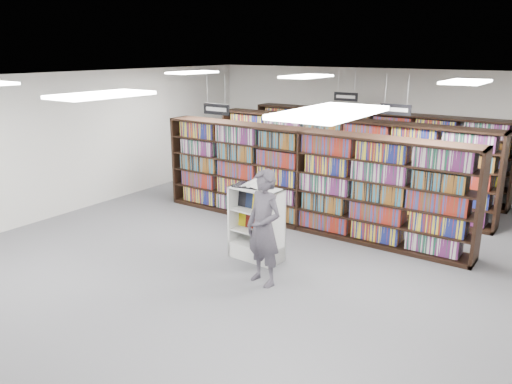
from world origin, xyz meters
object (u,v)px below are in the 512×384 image
Objects in this scene: endcap_display at (257,234)px; shopper at (264,228)px; bookshelf_row_near at (304,179)px; open_book at (253,185)px.

endcap_display is 0.70× the size of shopper.
bookshelf_row_near reaches higher than open_book.
bookshelf_row_near is 2.01m from endcap_display.
endcap_display is at bearing -19.29° from open_book.
open_book is (0.02, -1.91, 0.32)m from bookshelf_row_near.
bookshelf_row_near reaches higher than shopper.
endcap_display is 1.12m from shopper.
open_book is 1.18m from shopper.
shopper is (0.65, -0.78, 0.48)m from endcap_display.
shopper is (0.79, -2.70, -0.10)m from bookshelf_row_near.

